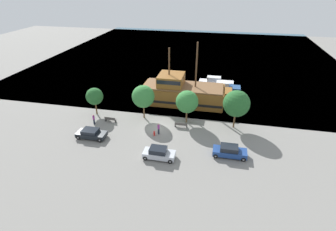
# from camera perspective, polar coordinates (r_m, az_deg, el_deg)

# --- Properties ---
(ground_plane) EXTENTS (160.00, 160.00, 0.00)m
(ground_plane) POSITION_cam_1_polar(r_m,az_deg,el_deg) (40.66, -2.12, -2.64)
(ground_plane) COLOR gray
(water_surface) EXTENTS (80.00, 80.00, 0.00)m
(water_surface) POSITION_cam_1_polar(r_m,az_deg,el_deg) (81.06, 5.53, 13.09)
(water_surface) COLOR #33566B
(water_surface) RESTS_ON ground
(pirate_ship) EXTENTS (16.10, 6.06, 11.17)m
(pirate_ship) POSITION_cam_1_polar(r_m,az_deg,el_deg) (48.11, 3.14, 5.06)
(pirate_ship) COLOR brown
(pirate_ship) RESTS_ON water_surface
(moored_boat_dockside) EXTENTS (6.25, 2.38, 1.94)m
(moored_boat_dockside) POSITION_cam_1_polar(r_m,az_deg,el_deg) (54.73, 12.12, 5.97)
(moored_boat_dockside) COLOR navy
(moored_boat_dockside) RESTS_ON water_surface
(moored_boat_outer) EXTENTS (7.27, 1.93, 1.78)m
(moored_boat_outer) POSITION_cam_1_polar(r_m,az_deg,el_deg) (57.69, 10.33, 7.22)
(moored_boat_outer) COLOR silver
(moored_boat_outer) RESTS_ON water_surface
(parked_car_curb_front) EXTENTS (4.26, 1.97, 1.33)m
(parked_car_curb_front) POSITION_cam_1_polar(r_m,az_deg,el_deg) (39.44, -16.38, -3.79)
(parked_car_curb_front) COLOR black
(parked_car_curb_front) RESTS_ON ground_plane
(parked_car_curb_mid) EXTENTS (4.34, 1.85, 1.52)m
(parked_car_curb_mid) POSITION_cam_1_polar(r_m,az_deg,el_deg) (35.07, 13.25, -7.58)
(parked_car_curb_mid) COLOR navy
(parked_car_curb_mid) RESTS_ON ground_plane
(parked_car_curb_rear) EXTENTS (4.10, 1.84, 1.53)m
(parked_car_curb_rear) POSITION_cam_1_polar(r_m,az_deg,el_deg) (33.82, -2.00, -8.20)
(parked_car_curb_rear) COLOR #B7BCC6
(parked_car_curb_rear) RESTS_ON ground_plane
(fire_hydrant) EXTENTS (0.42, 0.25, 0.76)m
(fire_hydrant) POSITION_cam_1_polar(r_m,az_deg,el_deg) (38.50, -3.00, -3.85)
(fire_hydrant) COLOR red
(fire_hydrant) RESTS_ON ground_plane
(bench_promenade_east) EXTENTS (1.81, 0.45, 0.85)m
(bench_promenade_east) POSITION_cam_1_polar(r_m,az_deg,el_deg) (43.02, -12.46, -0.82)
(bench_promenade_east) COLOR #4C4742
(bench_promenade_east) RESTS_ON ground_plane
(bench_promenade_west) EXTENTS (1.94, 0.45, 0.85)m
(bench_promenade_west) POSITION_cam_1_polar(r_m,az_deg,el_deg) (40.55, 2.84, -2.01)
(bench_promenade_west) COLOR #4C4742
(bench_promenade_west) RESTS_ON ground_plane
(pedestrian_walking_near) EXTENTS (0.32, 0.32, 1.75)m
(pedestrian_walking_near) POSITION_cam_1_polar(r_m,az_deg,el_deg) (42.73, -15.85, -0.79)
(pedestrian_walking_near) COLOR #232838
(pedestrian_walking_near) RESTS_ON ground_plane
(pedestrian_walking_far) EXTENTS (0.32, 0.32, 1.80)m
(pedestrian_walking_far) POSITION_cam_1_polar(r_m,az_deg,el_deg) (38.61, -2.06, -2.84)
(pedestrian_walking_far) COLOR #232838
(pedestrian_walking_far) RESTS_ON ground_plane
(tree_row_east) EXTENTS (2.82, 2.82, 4.66)m
(tree_row_east) POSITION_cam_1_polar(r_m,az_deg,el_deg) (44.92, -15.70, 4.02)
(tree_row_east) COLOR brown
(tree_row_east) RESTS_ON ground_plane
(tree_row_mideast) EXTENTS (3.63, 3.63, 5.64)m
(tree_row_mideast) POSITION_cam_1_polar(r_m,az_deg,el_deg) (41.96, -5.42, 4.13)
(tree_row_mideast) COLOR brown
(tree_row_mideast) RESTS_ON ground_plane
(tree_row_midwest) EXTENTS (3.52, 3.52, 5.38)m
(tree_row_midwest) POSITION_cam_1_polar(r_m,az_deg,el_deg) (40.56, 4.17, 3.00)
(tree_row_midwest) COLOR brown
(tree_row_midwest) RESTS_ON ground_plane
(tree_row_west) EXTENTS (3.98, 3.98, 6.05)m
(tree_row_west) POSITION_cam_1_polar(r_m,az_deg,el_deg) (40.13, 14.68, 2.52)
(tree_row_west) COLOR brown
(tree_row_west) RESTS_ON ground_plane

